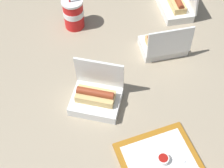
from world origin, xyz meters
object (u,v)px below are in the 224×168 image
object	(u,v)px
plastic_fork	(175,149)
clamshell_hotdog_center	(96,97)
clamshell_hotdog_right	(164,44)
ketchup_cup	(163,159)
clamshell_hotdog_corner	(176,4)
soda_cup_back	(73,13)

from	to	relation	value
plastic_fork	clamshell_hotdog_center	world-z (taller)	clamshell_hotdog_center
plastic_fork	clamshell_hotdog_right	xyz separation A→B (m)	(-0.46, 0.07, 0.03)
clamshell_hotdog_center	plastic_fork	bearing A→B (deg)	46.78
plastic_fork	clamshell_hotdog_right	size ratio (longest dim) A/B	0.55
ketchup_cup	clamshell_hotdog_center	distance (m)	0.33
clamshell_hotdog_right	clamshell_hotdog_center	bearing A→B (deg)	-53.23
clamshell_hotdog_corner	soda_cup_back	xyz separation A→B (m)	(0.04, -0.49, 0.03)
clamshell_hotdog_center	clamshell_hotdog_corner	world-z (taller)	clamshell_hotdog_center
clamshell_hotdog_right	clamshell_hotdog_center	distance (m)	0.39
ketchup_cup	clamshell_hotdog_corner	xyz separation A→B (m)	(-0.75, 0.24, 0.01)
clamshell_hotdog_right	plastic_fork	bearing A→B (deg)	-8.15
soda_cup_back	plastic_fork	bearing A→B (deg)	24.20
clamshell_hotdog_corner	plastic_fork	bearing A→B (deg)	-14.68
ketchup_cup	soda_cup_back	distance (m)	0.75
clamshell_hotdog_center	soda_cup_back	size ratio (longest dim) A/B	1.09
plastic_fork	clamshell_hotdog_corner	world-z (taller)	clamshell_hotdog_corner
plastic_fork	clamshell_hotdog_right	distance (m)	0.47
clamshell_hotdog_center	clamshell_hotdog_corner	xyz separation A→B (m)	(-0.48, 0.43, -0.00)
soda_cup_back	clamshell_hotdog_right	bearing A→B (deg)	60.74
clamshell_hotdog_corner	ketchup_cup	bearing A→B (deg)	-17.67
ketchup_cup	plastic_fork	distance (m)	0.06
plastic_fork	clamshell_hotdog_center	xyz separation A→B (m)	(-0.23, -0.25, 0.03)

